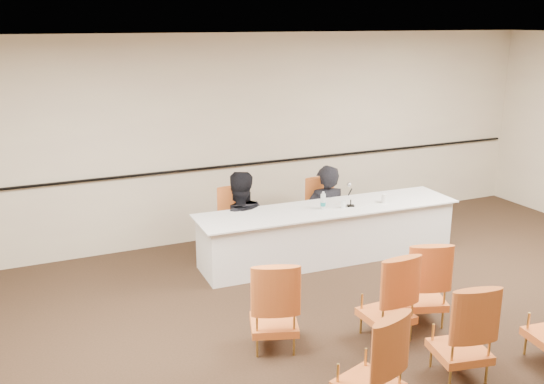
{
  "coord_description": "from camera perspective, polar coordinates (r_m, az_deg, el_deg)",
  "views": [
    {
      "loc": [
        -3.29,
        -4.19,
        3.17
      ],
      "look_at": [
        -0.21,
        2.6,
        1.04
      ],
      "focal_mm": 40.0,
      "sensor_mm": 36.0,
      "label": 1
    }
  ],
  "objects": [
    {
      "name": "aud_chair_back_left",
      "position": [
        5.2,
        9.16,
        -15.51
      ],
      "size": [
        0.63,
        0.63,
        0.95
      ],
      "primitive_type": null,
      "rotation": [
        0.0,
        0.0,
        0.32
      ],
      "color": "orange",
      "rests_on": "ground"
    },
    {
      "name": "coffee_cup",
      "position": [
        8.49,
        10.54,
        -0.59
      ],
      "size": [
        0.09,
        0.09,
        0.13
      ],
      "primitive_type": "cylinder",
      "rotation": [
        0.0,
        0.0,
        0.02
      ],
      "color": "silver",
      "rests_on": "panel_table"
    },
    {
      "name": "microphone",
      "position": [
        8.24,
        7.44,
        -0.37
      ],
      "size": [
        0.18,
        0.24,
        0.3
      ],
      "primitive_type": null,
      "rotation": [
        0.0,
        0.0,
        -0.37
      ],
      "color": "black",
      "rests_on": "panel_table"
    },
    {
      "name": "aud_chair_front_left",
      "position": [
        6.07,
        0.18,
        -10.46
      ],
      "size": [
        0.64,
        0.64,
        0.95
      ],
      "primitive_type": null,
      "rotation": [
        0.0,
        0.0,
        -0.34
      ],
      "color": "orange",
      "rests_on": "ground"
    },
    {
      "name": "papers",
      "position": [
        8.35,
        8.02,
        -1.22
      ],
      "size": [
        0.36,
        0.32,
        0.0
      ],
      "primitive_type": "cube",
      "rotation": [
        0.0,
        0.0,
        0.4
      ],
      "color": "white",
      "rests_on": "panel_table"
    },
    {
      "name": "wall_rail",
      "position": [
        9.03,
        -2.36,
        2.65
      ],
      "size": [
        9.8,
        0.04,
        0.03
      ],
      "primitive_type": "cube",
      "color": "black",
      "rests_on": "wall_back"
    },
    {
      "name": "aud_chair_front_mid",
      "position": [
        6.34,
        10.78,
        -9.52
      ],
      "size": [
        0.52,
        0.52,
        0.95
      ],
      "primitive_type": null,
      "rotation": [
        0.0,
        0.0,
        0.03
      ],
      "color": "orange",
      "rests_on": "ground"
    },
    {
      "name": "drinking_glass",
      "position": [
        8.19,
        6.73,
        -1.16
      ],
      "size": [
        0.08,
        0.08,
        0.1
      ],
      "primitive_type": "cylinder",
      "rotation": [
        0.0,
        0.0,
        -0.41
      ],
      "color": "white",
      "rests_on": "panel_table"
    },
    {
      "name": "panelist_main_chair",
      "position": [
        8.85,
        5.06,
        -1.88
      ],
      "size": [
        0.52,
        0.52,
        0.95
      ],
      "primitive_type": null,
      "rotation": [
        0.0,
        0.0,
        -0.04
      ],
      "color": "orange",
      "rests_on": "ground"
    },
    {
      "name": "panelist_second",
      "position": [
        8.38,
        -3.14,
        -3.72
      ],
      "size": [
        0.91,
        0.75,
        1.7
      ],
      "primitive_type": "imported",
      "rotation": [
        0.0,
        0.0,
        3.01
      ],
      "color": "black",
      "rests_on": "ground"
    },
    {
      "name": "floor",
      "position": [
        6.2,
        12.2,
        -15.23
      ],
      "size": [
        10.0,
        10.0,
        0.0
      ],
      "primitive_type": "plane",
      "color": "black",
      "rests_on": "ground"
    },
    {
      "name": "water_bottle",
      "position": [
        8.1,
        4.83,
        -0.79
      ],
      "size": [
        0.08,
        0.08,
        0.24
      ],
      "primitive_type": null,
      "rotation": [
        0.0,
        0.0,
        0.08
      ],
      "color": "teal",
      "rests_on": "panel_table"
    },
    {
      "name": "ceiling",
      "position": [
        5.33,
        14.13,
        13.63
      ],
      "size": [
        10.0,
        10.0,
        0.0
      ],
      "primitive_type": "plane",
      "rotation": [
        3.14,
        0.0,
        0.0
      ],
      "color": "white",
      "rests_on": "ground"
    },
    {
      "name": "panelist_main",
      "position": [
        8.9,
        5.04,
        -2.88
      ],
      "size": [
        0.68,
        0.5,
        1.72
      ],
      "primitive_type": "imported",
      "rotation": [
        0.0,
        0.0,
        3.0
      ],
      "color": "black",
      "rests_on": "ground"
    },
    {
      "name": "aud_chair_back_mid",
      "position": [
        5.87,
        17.4,
        -12.18
      ],
      "size": [
        0.59,
        0.59,
        0.95
      ],
      "primitive_type": null,
      "rotation": [
        0.0,
        0.0,
        -0.2
      ],
      "color": "orange",
      "rests_on": "ground"
    },
    {
      "name": "aud_chair_front_right",
      "position": [
        6.75,
        14.0,
        -8.11
      ],
      "size": [
        0.64,
        0.64,
        0.95
      ],
      "primitive_type": null,
      "rotation": [
        0.0,
        0.0,
        -0.34
      ],
      "color": "orange",
      "rests_on": "ground"
    },
    {
      "name": "panel_table",
      "position": [
        8.32,
        5.32,
        -3.86
      ],
      "size": [
        3.68,
        0.98,
        0.73
      ],
      "primitive_type": null,
      "rotation": [
        0.0,
        0.0,
        -0.04
      ],
      "color": "white",
      "rests_on": "ground"
    },
    {
      "name": "panelist_second_chair",
      "position": [
        8.34,
        -3.15,
        -2.95
      ],
      "size": [
        0.52,
        0.52,
        0.95
      ],
      "primitive_type": null,
      "rotation": [
        0.0,
        0.0,
        -0.04
      ],
      "color": "orange",
      "rests_on": "ground"
    },
    {
      "name": "wall_back",
      "position": [
        8.98,
        -2.49,
        5.19
      ],
      "size": [
        10.0,
        0.04,
        3.0
      ],
      "primitive_type": "cube",
      "color": "beige",
      "rests_on": "ground"
    }
  ]
}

